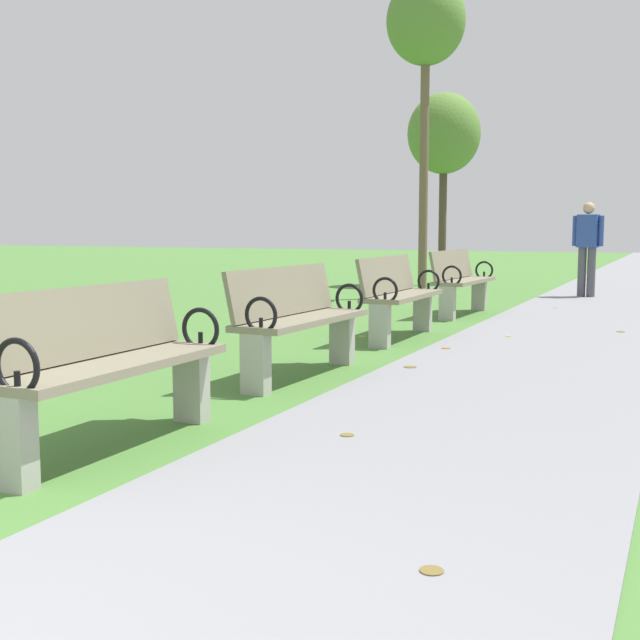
{
  "coord_description": "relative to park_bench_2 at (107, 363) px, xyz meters",
  "views": [
    {
      "loc": [
        2.37,
        -0.9,
        1.22
      ],
      "look_at": [
        -0.05,
        4.47,
        0.55
      ],
      "focal_mm": 45.86,
      "sensor_mm": 36.0,
      "label": 1
    }
  ],
  "objects": [
    {
      "name": "paved_walkway",
      "position": [
        1.61,
        15.36,
        -0.48
      ],
      "size": [
        2.22,
        44.0,
        0.02
      ],
      "primitive_type": "cube",
      "color": "gray",
      "rests_on": "ground"
    },
    {
      "name": "park_bench_2",
      "position": [
        0.0,
        0.0,
        0.0
      ],
      "size": [
        0.48,
        1.6,
        0.9
      ],
      "color": "gray",
      "rests_on": "ground"
    },
    {
      "name": "park_bench_3",
      "position": [
        0.0,
        2.38,
        0.0
      ],
      "size": [
        0.54,
        1.62,
        0.9
      ],
      "color": "gray",
      "rests_on": "ground"
    },
    {
      "name": "park_bench_4",
      "position": [
        -0.0,
        4.91,
        0.0
      ],
      "size": [
        0.48,
        1.6,
        0.9
      ],
      "color": "gray",
      "rests_on": "ground"
    },
    {
      "name": "park_bench_5",
      "position": [
        0.0,
        7.58,
        0.0
      ],
      "size": [
        0.55,
        1.62,
        0.9
      ],
      "color": "gray",
      "rests_on": "ground"
    },
    {
      "name": "tree_2",
      "position": [
        -1.32,
        10.04,
        4.06
      ],
      "size": [
        1.32,
        1.32,
        5.36
      ],
      "color": "brown",
      "rests_on": "ground"
    },
    {
      "name": "tree_3",
      "position": [
        -1.86,
        13.16,
        2.62
      ],
      "size": [
        1.51,
        1.51,
        3.96
      ],
      "color": "#4C3D2D",
      "rests_on": "ground"
    },
    {
      "name": "pedestrian_walking",
      "position": [
        1.27,
        11.2,
        0.44
      ],
      "size": [
        0.52,
        0.27,
        1.62
      ],
      "color": "#4C4C56",
      "rests_on": "paved_walkway"
    },
    {
      "name": "scattered_leaves",
      "position": [
        0.88,
        3.51,
        -0.47
      ],
      "size": [
        4.44,
        11.38,
        0.02
      ],
      "color": "gold",
      "rests_on": "ground"
    }
  ]
}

